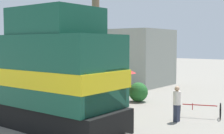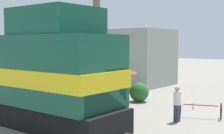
% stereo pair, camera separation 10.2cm
% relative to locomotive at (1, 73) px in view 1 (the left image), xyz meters
% --- Properties ---
extents(ground_plane, '(120.00, 120.00, 0.00)m').
position_rel_locomotive_xyz_m(ground_plane, '(0.00, -4.55, -2.09)').
color(ground_plane, gray).
extents(rail_near, '(0.08, 40.30, 0.15)m').
position_rel_locomotive_xyz_m(rail_near, '(-0.72, -4.55, -2.01)').
color(rail_near, '#4C4742').
rests_on(rail_near, ground_plane).
extents(rail_far, '(0.08, 40.30, 0.15)m').
position_rel_locomotive_xyz_m(rail_far, '(0.72, -4.55, -2.01)').
color(rail_far, '#4C4742').
rests_on(rail_far, ground_plane).
extents(locomotive, '(2.87, 14.83, 4.95)m').
position_rel_locomotive_xyz_m(locomotive, '(0.00, 0.00, 0.00)').
color(locomotive, black).
rests_on(locomotive, ground_plane).
extents(utility_pole, '(1.80, 0.46, 9.82)m').
position_rel_locomotive_xyz_m(utility_pole, '(6.02, -1.00, 2.87)').
color(utility_pole, '#726047').
rests_on(utility_pole, ground_plane).
extents(vendor_umbrella, '(2.14, 2.14, 2.27)m').
position_rel_locomotive_xyz_m(vendor_umbrella, '(5.99, -2.73, -0.06)').
color(vendor_umbrella, '#4C4C4C').
rests_on(vendor_umbrella, ground_plane).
extents(billboard_sign, '(1.62, 0.12, 3.46)m').
position_rel_locomotive_xyz_m(billboard_sign, '(5.14, 1.20, 0.47)').
color(billboard_sign, '#595959').
rests_on(billboard_sign, ground_plane).
extents(shrub_cluster, '(1.18, 1.18, 1.18)m').
position_rel_locomotive_xyz_m(shrub_cluster, '(7.06, -3.48, -1.50)').
color(shrub_cluster, '#236028').
rests_on(shrub_cluster, ground_plane).
extents(person_bystander, '(0.34, 0.34, 1.62)m').
position_rel_locomotive_xyz_m(person_bystander, '(4.01, -7.49, -1.22)').
color(person_bystander, '#2D3347').
rests_on(person_bystander, ground_plane).
extents(bicycle, '(1.39, 2.07, 0.76)m').
position_rel_locomotive_xyz_m(bicycle, '(5.37, -8.01, -1.70)').
color(bicycle, black).
rests_on(bicycle, ground_plane).
extents(building_block_distant, '(5.12, 4.00, 4.68)m').
position_rel_locomotive_xyz_m(building_block_distant, '(13.53, 0.38, 0.25)').
color(building_block_distant, '#999E93').
rests_on(building_block_distant, ground_plane).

